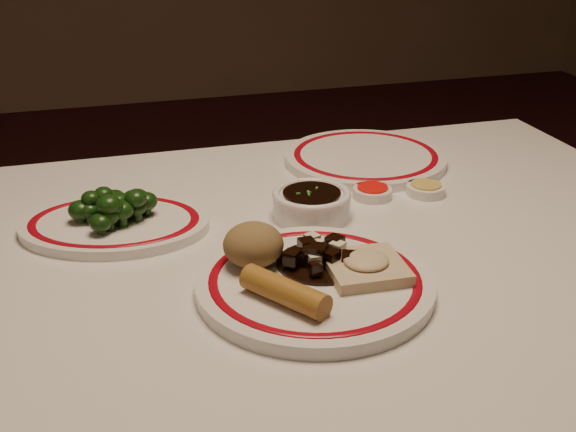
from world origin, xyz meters
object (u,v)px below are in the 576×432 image
(spring_roll, at_px, (285,292))
(soy_bowl, at_px, (312,205))
(fried_wonton, at_px, (366,266))
(stirfry_heap, at_px, (321,257))
(broccoli_plate, at_px, (115,224))
(main_plate, at_px, (315,284))
(broccoli_pile, at_px, (116,206))
(dining_table, at_px, (320,300))
(rice_mound, at_px, (253,245))

(spring_roll, distance_m, soy_bowl, 0.28)
(soy_bowl, bearing_deg, fried_wonton, -89.52)
(stirfry_heap, height_order, broccoli_plate, stirfry_heap)
(main_plate, height_order, broccoli_pile, broccoli_pile)
(dining_table, relative_size, broccoli_pile, 9.29)
(dining_table, bearing_deg, main_plate, -111.89)
(main_plate, xyz_separation_m, broccoli_pile, (-0.22, 0.24, 0.03))
(main_plate, xyz_separation_m, stirfry_heap, (0.02, 0.03, 0.02))
(broccoli_plate, height_order, broccoli_pile, broccoli_pile)
(rice_mound, distance_m, broccoli_pile, 0.25)
(main_plate, bearing_deg, stirfry_heap, 60.51)
(spring_roll, height_order, soy_bowl, spring_roll)
(main_plate, height_order, fried_wonton, fried_wonton)
(dining_table, distance_m, soy_bowl, 0.14)
(broccoli_pile, distance_m, soy_bowl, 0.29)
(spring_roll, height_order, stirfry_heap, same)
(dining_table, relative_size, stirfry_heap, 10.51)
(fried_wonton, relative_size, broccoli_pile, 0.77)
(rice_mound, distance_m, stirfry_heap, 0.09)
(rice_mound, bearing_deg, stirfry_heap, -16.79)
(spring_roll, xyz_separation_m, broccoli_plate, (-0.18, 0.30, -0.02))
(fried_wonton, xyz_separation_m, broccoli_pile, (-0.29, 0.25, 0.01))
(main_plate, relative_size, rice_mound, 4.50)
(broccoli_pile, bearing_deg, spring_roll, -59.57)
(main_plate, distance_m, spring_roll, 0.07)
(spring_roll, height_order, broccoli_pile, broccoli_pile)
(fried_wonton, xyz_separation_m, stirfry_heap, (-0.05, 0.04, 0.00))
(fried_wonton, height_order, stirfry_heap, stirfry_heap)
(soy_bowl, bearing_deg, broccoli_pile, 173.02)
(dining_table, distance_m, broccoli_plate, 0.32)
(soy_bowl, bearing_deg, spring_roll, -114.28)
(broccoli_pile, bearing_deg, stirfry_heap, -41.49)
(rice_mound, height_order, fried_wonton, rice_mound)
(dining_table, distance_m, main_plate, 0.17)
(rice_mound, relative_size, soy_bowl, 0.67)
(dining_table, xyz_separation_m, rice_mound, (-0.11, -0.06, 0.14))
(broccoli_plate, bearing_deg, stirfry_heap, -41.44)
(stirfry_heap, bearing_deg, rice_mound, 163.21)
(main_plate, xyz_separation_m, spring_roll, (-0.05, -0.05, 0.02))
(dining_table, bearing_deg, soy_bowl, 80.46)
(main_plate, xyz_separation_m, soy_bowl, (0.06, 0.21, 0.01))
(main_plate, distance_m, broccoli_plate, 0.34)
(fried_wonton, height_order, soy_bowl, fried_wonton)
(main_plate, distance_m, soy_bowl, 0.22)
(stirfry_heap, height_order, soy_bowl, stirfry_heap)
(stirfry_heap, relative_size, soy_bowl, 0.97)
(stirfry_heap, xyz_separation_m, broccoli_plate, (-0.25, 0.22, -0.02))
(dining_table, relative_size, broccoli_plate, 3.77)
(fried_wonton, xyz_separation_m, broccoli_plate, (-0.29, 0.25, -0.02))
(rice_mound, distance_m, fried_wonton, 0.14)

